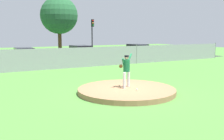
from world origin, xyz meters
The scene contains 12 objects.
ground_plane centered at (0.00, 6.00, 0.00)m, with size 80.00×80.00×0.00m, color #4C8438.
asphalt_strip centered at (0.00, 14.50, 0.00)m, with size 44.00×7.00×0.01m, color #2B2B2D.
pitchers_mound centered at (0.00, 0.00, 0.12)m, with size 4.82×4.82×0.24m, color #99704C.
pitcher_youth centered at (0.07, 0.14, 1.23)m, with size 0.80×0.42×1.69m.
baseball centered at (0.18, -0.63, 0.27)m, with size 0.07×0.07×0.07m, color white.
chainlink_fence centered at (0.00, 10.00, 0.86)m, with size 37.90×0.07×1.83m.
parked_car_charcoal centered at (-2.12, 14.49, 0.77)m, with size 1.96×4.67×1.59m.
parked_car_burgundy centered at (3.66, 14.63, 0.80)m, with size 1.95×4.38×1.67m.
parked_car_slate centered at (10.82, 14.48, 0.80)m, with size 1.92×4.38×1.66m.
traffic_cone_orange centered at (8.69, 16.41, 0.26)m, with size 0.40×0.40×0.55m.
traffic_light_far centered at (6.96, 18.76, 3.18)m, with size 0.28×0.46×4.64m.
tree_broad_left centered at (3.79, 21.94, 5.19)m, with size 4.76×4.76×7.59m.
Camera 1 is at (-6.73, -10.45, 2.93)m, focal length 41.05 mm.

